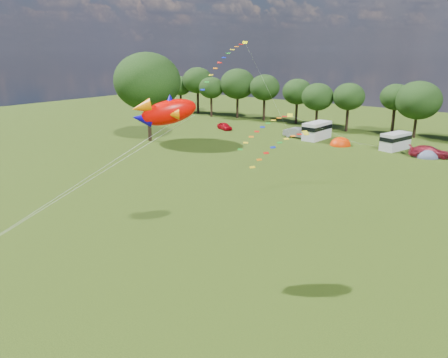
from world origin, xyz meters
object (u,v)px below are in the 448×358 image
Objects in this scene: fish_kite at (164,112)px; car_c at (430,152)px; campervan_c at (396,141)px; car_a at (225,126)px; tent_greyblue at (426,156)px; tent_orange at (340,145)px; big_tree at (147,81)px; campervan_b at (317,130)px; car_b at (298,133)px.

car_c is at bearing 32.14° from fish_kite.
campervan_c is at bearing 46.78° from car_c.
car_c is at bearing -65.12° from car_a.
fish_kite reaches higher than car_c.
fish_kite is at bearing -97.81° from tent_greyblue.
campervan_c is at bearing 15.28° from tent_orange.
big_tree is 3.27× the size of tent_greyblue.
campervan_b is 1.38× the size of tent_greyblue.
campervan_c is 44.81m from fish_kite.
car_c is 1.49× the size of tent_orange.
big_tree is at bearing -167.79° from car_a.
tent_greyblue is (36.64, 15.33, -9.00)m from big_tree.
car_b is 0.90× the size of car_c.
car_b is (13.85, 1.36, 0.18)m from car_a.
car_a is 21.54m from tent_orange.
big_tree is 2.96× the size of car_b.
car_a is at bearing -179.59° from tent_orange.
fish_kite reaches higher than campervan_c.
car_a is 0.82× the size of car_b.
car_c is at bearing -95.24° from car_b.
car_b reaches higher than car_a.
car_b is at bearing 43.43° from big_tree.
car_c is 1.22× the size of tent_greyblue.
tent_greyblue is (16.75, -1.58, -1.43)m from campervan_b.
fish_kite reaches higher than car_a.
campervan_b reaches higher than car_c.
tent_greyblue is 1.05× the size of fish_kite.
tent_orange is (-7.27, -1.99, -1.26)m from campervan_c.
car_c is 0.87m from tent_greyblue.
campervan_b is at bearing -77.04° from car_b.
campervan_b reaches higher than car_b.
car_c is (33.83, 0.27, 0.14)m from car_a.
tent_greyblue reaches higher than car_a.
big_tree is 40.73m from tent_greyblue.
car_a reaches higher than tent_orange.
tent_greyblue is at bearing -64.64° from car_a.
big_tree is 24.88m from car_b.
car_c is at bearing -93.07° from campervan_b.
campervan_b reaches higher than campervan_c.
big_tree is 27.18m from campervan_b.
car_b is 19.62m from tent_greyblue.
car_c is 0.88× the size of campervan_b.
big_tree reaches higher than fish_kite.
tent_greyblue is at bearing -94.48° from car_b.
big_tree reaches higher than car_b.
fish_kite reaches higher than car_b.
car_c is 0.95× the size of campervan_c.
campervan_b reaches higher than tent_greyblue.
big_tree is 17.30m from car_a.
campervan_b is 16.89m from tent_greyblue.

